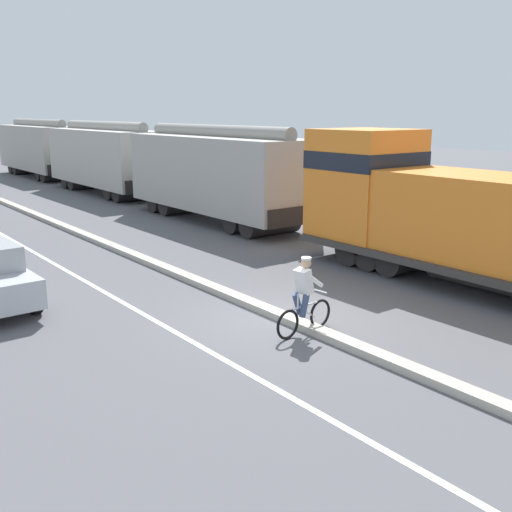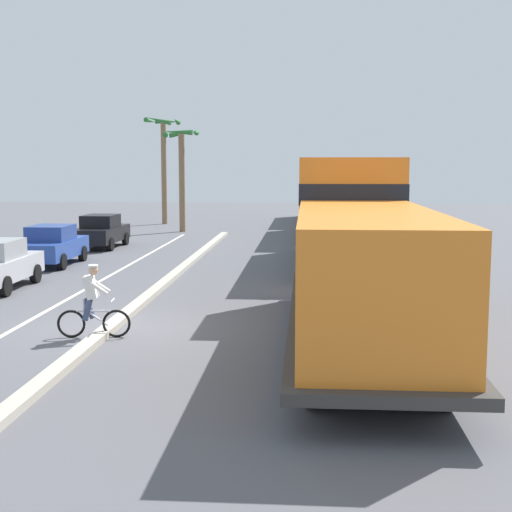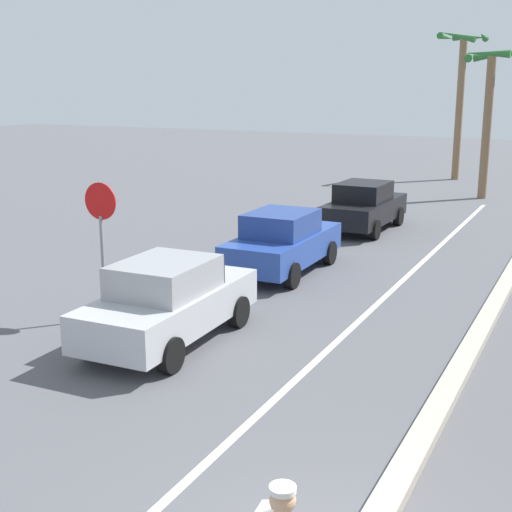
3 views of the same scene
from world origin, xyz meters
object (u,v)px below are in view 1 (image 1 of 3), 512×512
object	(u,v)px
locomotive	(460,220)
hopper_car_lead	(216,174)
hopper_car_trailing	(40,148)
cyclist	(304,298)
hopper_car_middle	(105,158)

from	to	relation	value
locomotive	hopper_car_lead	world-z (taller)	locomotive
hopper_car_lead	hopper_car_trailing	world-z (taller)	same
hopper_car_lead	hopper_car_trailing	size ratio (longest dim) A/B	1.00
hopper_car_lead	cyclist	distance (m)	14.03
hopper_car_lead	hopper_car_trailing	distance (m)	23.20
hopper_car_lead	cyclist	xyz separation A→B (m)	(-6.15, -12.54, -1.26)
hopper_car_trailing	cyclist	size ratio (longest dim) A/B	6.18
hopper_car_lead	cyclist	world-z (taller)	hopper_car_lead
hopper_car_lead	hopper_car_trailing	xyz separation A→B (m)	(0.00, 23.20, 0.00)
hopper_car_lead	cyclist	bearing A→B (deg)	-116.11
locomotive	hopper_car_trailing	bearing A→B (deg)	90.00
hopper_car_middle	hopper_car_trailing	xyz separation A→B (m)	(0.00, 11.60, 0.00)
hopper_car_middle	cyclist	distance (m)	24.95
locomotive	hopper_car_middle	bearing A→B (deg)	90.00
locomotive	cyclist	world-z (taller)	locomotive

